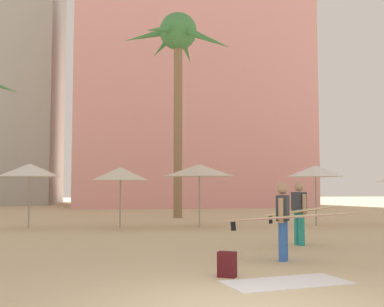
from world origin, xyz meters
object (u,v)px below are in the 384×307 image
person_far_right (285,218)px  person_near_right (301,211)px  backpack (227,265)px  cafe_umbrella_1 (30,170)px  cafe_umbrella_5 (121,174)px  cafe_umbrella_0 (315,171)px  cafe_umbrella_4 (199,170)px  beach_towel (287,282)px  palm_tree_left (178,48)px

person_far_right → person_near_right: (1.27, 2.38, 0.01)m
backpack → cafe_umbrella_1: bearing=55.8°
cafe_umbrella_1 → cafe_umbrella_5: bearing=-7.0°
cafe_umbrella_0 → cafe_umbrella_4: cafe_umbrella_4 is taller
cafe_umbrella_0 → cafe_umbrella_5: (-7.44, 0.06, -0.13)m
cafe_umbrella_0 → cafe_umbrella_1: cafe_umbrella_1 is taller
cafe_umbrella_5 → person_near_right: cafe_umbrella_5 is taller
beach_towel → backpack: backpack is taller
cafe_umbrella_4 → beach_towel: (-0.35, -10.30, -2.10)m
beach_towel → person_near_right: (1.98, 4.39, 0.88)m
cafe_umbrella_5 → beach_towel: cafe_umbrella_5 is taller
palm_tree_left → person_far_right: palm_tree_left is taller
cafe_umbrella_4 → backpack: 9.95m
palm_tree_left → person_near_right: size_ratio=3.90×
cafe_umbrella_0 → backpack: (-5.67, -9.51, -1.89)m
palm_tree_left → cafe_umbrella_5: palm_tree_left is taller
palm_tree_left → cafe_umbrella_5: size_ratio=4.54×
cafe_umbrella_4 → beach_towel: size_ratio=1.37×
palm_tree_left → cafe_umbrella_4: size_ratio=3.75×
beach_towel → cafe_umbrella_5: bearing=104.2°
person_far_right → person_near_right: person_near_right is taller
cafe_umbrella_1 → cafe_umbrella_4: cafe_umbrella_4 is taller
backpack → person_near_right: (2.79, 3.78, 0.69)m
cafe_umbrella_0 → backpack: 11.23m
cafe_umbrella_0 → cafe_umbrella_1: bearing=177.5°
palm_tree_left → person_far_right: 15.33m
cafe_umbrella_1 → backpack: 11.32m
beach_towel → backpack: size_ratio=4.66×
person_far_right → cafe_umbrella_5: bearing=140.2°
beach_towel → cafe_umbrella_4: bearing=88.1°
cafe_umbrella_1 → beach_towel: 12.25m
palm_tree_left → beach_towel: palm_tree_left is taller
cafe_umbrella_1 → person_near_right: size_ratio=0.91×
cafe_umbrella_4 → palm_tree_left: bearing=92.3°
cafe_umbrella_0 → beach_towel: cafe_umbrella_0 is taller
palm_tree_left → person_far_right: bearing=-87.6°
cafe_umbrella_1 → cafe_umbrella_5: cafe_umbrella_1 is taller
cafe_umbrella_5 → person_near_right: size_ratio=0.86×
beach_towel → backpack: 1.03m
cafe_umbrella_0 → cafe_umbrella_4: (-4.51, 0.19, 0.01)m
cafe_umbrella_0 → cafe_umbrella_5: bearing=179.5°
palm_tree_left → cafe_umbrella_4: bearing=-87.7°
cafe_umbrella_4 → cafe_umbrella_5: bearing=-177.5°
palm_tree_left → cafe_umbrella_4: 8.03m
cafe_umbrella_4 → backpack: bearing=-96.8°
backpack → cafe_umbrella_0: bearing=-1.7°
backpack → person_far_right: bearing=-18.1°
cafe_umbrella_5 → backpack: (1.77, -9.57, -1.77)m
cafe_umbrella_1 → cafe_umbrella_5: size_ratio=1.06×
backpack → person_near_right: size_ratio=0.16×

